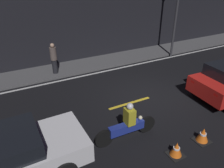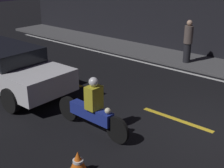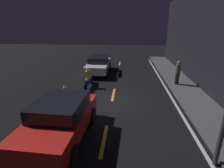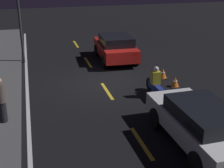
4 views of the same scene
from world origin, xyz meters
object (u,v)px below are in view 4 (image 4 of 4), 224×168
(traffic_cone_mid, at_px, (163,74))
(street_lamp, at_px, (18,6))
(taxi_red, at_px, (115,47))
(motorcycle, at_px, (156,86))
(pedestrian, at_px, (1,100))
(sedan_white, at_px, (200,123))
(traffic_cone_near, at_px, (175,82))

(traffic_cone_mid, height_order, street_lamp, street_lamp)
(taxi_red, distance_m, street_lamp, 5.84)
(traffic_cone_mid, bearing_deg, motorcycle, 149.47)
(traffic_cone_mid, height_order, pedestrian, pedestrian)
(street_lamp, bearing_deg, sedan_white, -153.21)
(taxi_red, bearing_deg, pedestrian, 140.22)
(motorcycle, bearing_deg, pedestrian, 98.49)
(sedan_white, bearing_deg, street_lamp, 25.90)
(taxi_red, distance_m, motorcycle, 5.73)
(motorcycle, xyz_separation_m, street_lamp, (6.68, 5.41, 2.68))
(sedan_white, distance_m, taxi_red, 9.50)
(pedestrian, bearing_deg, street_lamp, -5.59)
(taxi_red, distance_m, traffic_cone_near, 5.04)
(traffic_cone_mid, distance_m, pedestrian, 8.01)
(sedan_white, height_order, pedestrian, pedestrian)
(traffic_cone_mid, bearing_deg, taxi_red, 22.38)
(sedan_white, distance_m, traffic_cone_mid, 6.14)
(motorcycle, bearing_deg, taxi_red, 3.10)
(sedan_white, xyz_separation_m, traffic_cone_near, (4.74, -1.48, -0.54))
(traffic_cone_near, distance_m, pedestrian, 7.72)
(taxi_red, bearing_deg, traffic_cone_mid, -154.91)
(traffic_cone_mid, xyz_separation_m, street_lamp, (4.51, 6.69, 2.99))
(pedestrian, bearing_deg, traffic_cone_near, -76.97)
(taxi_red, bearing_deg, street_lamp, 82.30)
(traffic_cone_near, height_order, street_lamp, street_lamp)
(sedan_white, distance_m, motorcycle, 3.79)
(sedan_white, xyz_separation_m, pedestrian, (3.00, 6.01, 0.18))
(sedan_white, bearing_deg, pedestrian, 62.56)
(traffic_cone_near, distance_m, traffic_cone_mid, 1.22)
(pedestrian, xyz_separation_m, street_lamp, (7.46, -0.73, 2.28))
(sedan_white, relative_size, taxi_red, 1.10)
(taxi_red, relative_size, street_lamp, 0.71)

